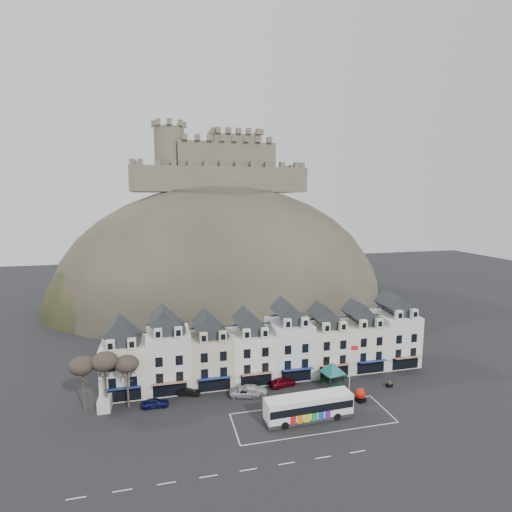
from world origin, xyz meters
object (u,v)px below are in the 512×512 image
(red_buoy, at_px, (360,395))
(car_white, at_px, (253,389))
(car_navy, at_px, (155,403))
(white_van, at_px, (105,401))
(bus_shelter, at_px, (333,368))
(car_charcoal, at_px, (335,376))
(car_black, at_px, (188,391))
(flagpole, at_px, (351,366))
(bus, at_px, (309,406))
(car_silver, at_px, (245,392))
(car_maroon, at_px, (283,382))

(red_buoy, relative_size, car_white, 0.44)
(car_navy, bearing_deg, red_buoy, -99.45)
(white_van, bearing_deg, bus_shelter, -2.30)
(car_charcoal, bearing_deg, car_black, 70.36)
(car_white, bearing_deg, car_black, 95.63)
(flagpole, height_order, car_white, flagpole)
(bus_shelter, height_order, white_van, bus_shelter)
(red_buoy, xyz_separation_m, car_charcoal, (-0.68, 7.41, -0.33))
(bus, relative_size, car_white, 2.75)
(bus, distance_m, car_silver, 11.09)
(bus, xyz_separation_m, car_maroon, (-0.52, 10.13, -1.17))
(white_van, xyz_separation_m, car_navy, (7.03, -1.69, -0.27))
(car_black, xyz_separation_m, car_white, (9.92, -1.82, 0.03))
(red_buoy, bearing_deg, car_navy, 169.42)
(car_silver, bearing_deg, bus_shelter, -77.90)
(car_black, bearing_deg, car_white, -82.65)
(car_black, bearing_deg, white_van, 111.60)
(bus, distance_m, car_navy, 22.23)
(car_white, bearing_deg, flagpole, -88.65)
(bus, distance_m, red_buoy, 9.82)
(bus_shelter, relative_size, car_navy, 1.63)
(bus, xyz_separation_m, car_silver, (-7.12, 8.41, -1.26))
(car_silver, bearing_deg, car_charcoal, -70.21)
(red_buoy, xyz_separation_m, car_silver, (-16.49, 5.62, -0.35))
(car_black, distance_m, car_charcoal, 24.33)
(bus, relative_size, white_van, 3.03)
(flagpole, relative_size, car_white, 1.79)
(car_silver, bearing_deg, car_white, -51.65)
(flagpole, bearing_deg, car_charcoal, 92.51)
(bus, xyz_separation_m, car_black, (-15.64, 10.89, -1.30))
(car_silver, bearing_deg, white_van, 98.64)
(car_silver, xyz_separation_m, car_charcoal, (15.80, 1.80, 0.02))
(bus_shelter, distance_m, car_maroon, 8.39)
(car_silver, relative_size, car_white, 1.03)
(bus_shelter, bearing_deg, red_buoy, -79.90)
(flagpole, height_order, car_navy, flagpole)
(bus_shelter, height_order, car_silver, bus_shelter)
(car_navy, distance_m, car_white, 14.85)
(car_navy, distance_m, car_silver, 13.43)
(bus, bearing_deg, car_navy, 155.49)
(red_buoy, distance_m, car_black, 26.28)
(car_navy, distance_m, car_charcoal, 29.29)
(car_maroon, bearing_deg, car_black, 76.44)
(car_black, relative_size, car_charcoal, 0.92)
(car_maroon, distance_m, car_charcoal, 9.20)
(flagpole, xyz_separation_m, car_silver, (-16.02, 3.17, -3.97))
(car_charcoal, bearing_deg, bus_shelter, 127.55)
(bus_shelter, relative_size, car_maroon, 1.44)
(white_van, height_order, car_silver, white_van)
(bus_shelter, xyz_separation_m, car_charcoal, (1.44, 2.10, -2.53))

